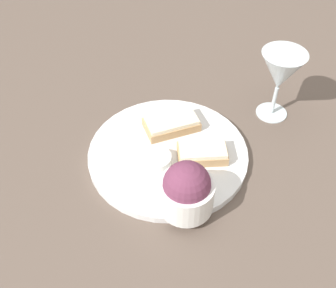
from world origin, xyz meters
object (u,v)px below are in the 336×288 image
Objects in this scene: salad_bowl at (187,190)px; wine_glass at (281,73)px; cheese_toast_far at (202,152)px; sauce_ramekin at (156,161)px; cheese_toast_near at (171,123)px.

salad_bowl is 0.64× the size of wine_glass.
cheese_toast_far is 0.70× the size of wine_glass.
sauce_ramekin and cheese_toast_near have the same top height.
wine_glass is at bearing -20.64° from cheese_toast_near.
salad_bowl is 0.10m from sauce_ramekin.
cheese_toast_far is (0.09, 0.07, -0.03)m from salad_bowl.
wine_glass is (0.28, -0.01, 0.07)m from sauce_ramekin.
cheese_toast_near is 1.11× the size of cheese_toast_far.
sauce_ramekin is at bearing -141.66° from cheese_toast_near.
salad_bowl is at bearing -163.69° from wine_glass.
cheese_toast_near is at bearing 159.36° from wine_glass.
salad_bowl reaches higher than cheese_toast_near.
sauce_ramekin is 0.52× the size of cheese_toast_far.
salad_bowl is 0.19m from cheese_toast_near.
cheese_toast_near is (0.09, 0.16, -0.03)m from salad_bowl.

